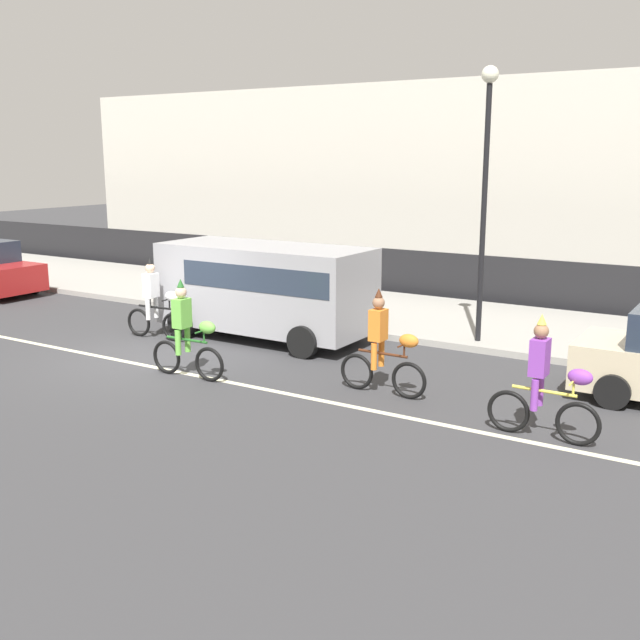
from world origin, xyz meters
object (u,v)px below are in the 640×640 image
(parade_cyclist_lime, at_px, (187,335))
(street_lamp_post, at_px, (486,165))
(parade_cyclist_purple, at_px, (545,385))
(parade_cyclist_orange, at_px, (384,349))
(parked_van_grey, at_px, (267,285))
(parade_cyclist_zebra, at_px, (156,303))

(parade_cyclist_lime, distance_m, street_lamp_post, 7.22)
(parade_cyclist_purple, bearing_deg, parade_cyclist_orange, 167.72)
(parade_cyclist_purple, relative_size, street_lamp_post, 0.33)
(parade_cyclist_lime, height_order, parked_van_grey, parked_van_grey)
(parade_cyclist_zebra, height_order, parade_cyclist_purple, same)
(parade_cyclist_orange, height_order, street_lamp_post, street_lamp_post)
(parade_cyclist_orange, xyz_separation_m, parade_cyclist_purple, (3.04, -0.66, 0.00))
(parked_van_grey, height_order, street_lamp_post, street_lamp_post)
(parade_cyclist_lime, bearing_deg, parade_cyclist_orange, 16.39)
(parked_van_grey, relative_size, street_lamp_post, 0.85)
(parade_cyclist_lime, xyz_separation_m, street_lamp_post, (3.90, 5.19, 3.15))
(parade_cyclist_zebra, distance_m, parade_cyclist_lime, 3.37)
(parade_cyclist_purple, distance_m, parked_van_grey, 7.82)
(parked_van_grey, bearing_deg, parade_cyclist_lime, -80.92)
(parade_cyclist_zebra, xyz_separation_m, parade_cyclist_lime, (2.73, -1.98, 0.00))
(street_lamp_post, bearing_deg, parked_van_grey, -157.67)
(parade_cyclist_lime, xyz_separation_m, parked_van_grey, (-0.54, 3.37, 0.44))
(parade_cyclist_zebra, height_order, parade_cyclist_orange, same)
(parade_cyclist_orange, height_order, parked_van_grey, parked_van_grey)
(parade_cyclist_lime, height_order, parade_cyclist_orange, same)
(parade_cyclist_zebra, relative_size, street_lamp_post, 0.33)
(parade_cyclist_lime, bearing_deg, street_lamp_post, 53.06)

